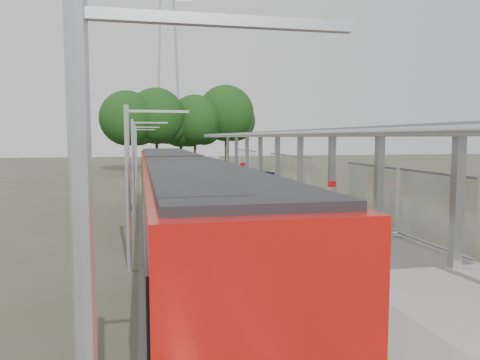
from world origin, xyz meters
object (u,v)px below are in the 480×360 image
at_px(train, 177,196).
at_px(info_pillar_near, 332,205).
at_px(bench_near, 339,209).
at_px(bench_mid, 325,200).
at_px(bench_far, 270,179).
at_px(info_pillar_far, 243,178).
at_px(litter_bin, 265,184).

height_order(train, info_pillar_near, train).
height_order(bench_near, bench_mid, bench_near).
bearing_deg(bench_far, info_pillar_near, -115.74).
xyz_separation_m(train, info_pillar_far, (5.14, 11.35, -0.31)).
bearing_deg(bench_mid, bench_far, 90.50).
height_order(bench_far, info_pillar_far, info_pillar_far).
xyz_separation_m(train, bench_far, (7.11, 11.63, -0.49)).
relative_size(info_pillar_far, litter_bin, 2.03).
xyz_separation_m(bench_near, info_pillar_far, (-0.99, 12.98, 0.14)).
relative_size(info_pillar_near, litter_bin, 1.95).
height_order(bench_near, info_pillar_near, info_pillar_near).
height_order(bench_far, litter_bin, bench_far).
distance_m(bench_mid, bench_far, 10.48).
distance_m(bench_near, litter_bin, 11.89).
height_order(bench_mid, litter_bin, bench_mid).
xyz_separation_m(train, litter_bin, (6.38, 10.25, -0.63)).
distance_m(bench_far, litter_bin, 1.56).
bearing_deg(train, bench_mid, 9.76).
distance_m(bench_far, info_pillar_near, 12.95).
distance_m(info_pillar_far, litter_bin, 1.68).
distance_m(bench_near, info_pillar_far, 13.02).
height_order(bench_near, info_pillar_far, info_pillar_far).
xyz_separation_m(bench_near, litter_bin, (0.25, 11.88, -0.18)).
bearing_deg(bench_far, bench_near, -114.98).
xyz_separation_m(bench_mid, info_pillar_near, (-0.72, -2.43, 0.15)).
height_order(info_pillar_near, litter_bin, info_pillar_near).
relative_size(bench_mid, litter_bin, 1.89).
bearing_deg(bench_far, train, -142.19).
bearing_deg(info_pillar_near, litter_bin, 95.29).
bearing_deg(litter_bin, train, -121.88).
distance_m(info_pillar_near, litter_bin, 11.54).
height_order(bench_far, info_pillar_near, info_pillar_near).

